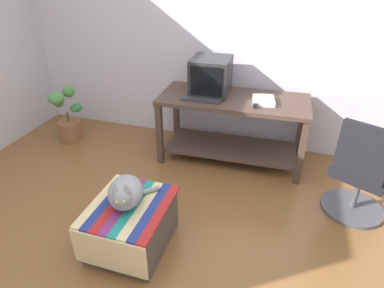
# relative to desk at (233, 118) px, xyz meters

# --- Properties ---
(ground_plane) EXTENTS (14.00, 14.00, 0.00)m
(ground_plane) POSITION_rel_desk_xyz_m (-0.20, -1.60, -0.49)
(ground_plane) COLOR brown
(back_wall) EXTENTS (8.00, 0.10, 2.60)m
(back_wall) POSITION_rel_desk_xyz_m (-0.20, 0.45, 0.81)
(back_wall) COLOR silver
(back_wall) RESTS_ON ground_plane
(desk) EXTENTS (1.51, 0.70, 0.71)m
(desk) POSITION_rel_desk_xyz_m (0.00, 0.00, 0.00)
(desk) COLOR #4C382D
(desk) RESTS_ON ground_plane
(tv_monitor) EXTENTS (0.39, 0.43, 0.36)m
(tv_monitor) POSITION_rel_desk_xyz_m (-0.26, 0.06, 0.40)
(tv_monitor) COLOR #28282B
(tv_monitor) RESTS_ON desk
(keyboard) EXTENTS (0.40, 0.16, 0.02)m
(keyboard) POSITION_rel_desk_xyz_m (-0.29, -0.16, 0.24)
(keyboard) COLOR #333338
(keyboard) RESTS_ON desk
(book) EXTENTS (0.24, 0.28, 0.04)m
(book) POSITION_rel_desk_xyz_m (0.30, -0.04, 0.25)
(book) COLOR white
(book) RESTS_ON desk
(ottoman_with_blanket) EXTENTS (0.55, 0.65, 0.38)m
(ottoman_with_blanket) POSITION_rel_desk_xyz_m (-0.46, -1.46, -0.30)
(ottoman_with_blanket) COLOR #4C4238
(ottoman_with_blanket) RESTS_ON ground_plane
(cat) EXTENTS (0.35, 0.43, 0.27)m
(cat) POSITION_rel_desk_xyz_m (-0.48, -1.45, 0.00)
(cat) COLOR gray
(cat) RESTS_ON ottoman_with_blanket
(potted_plant) EXTENTS (0.35, 0.38, 0.64)m
(potted_plant) POSITION_rel_desk_xyz_m (-1.92, -0.17, -0.22)
(potted_plant) COLOR brown
(potted_plant) RESTS_ON ground_plane
(office_chair) EXTENTS (0.56, 0.56, 0.89)m
(office_chair) POSITION_rel_desk_xyz_m (1.18, -0.57, -0.10)
(office_chair) COLOR #4C4C51
(office_chair) RESTS_ON ground_plane
(stapler) EXTENTS (0.04, 0.11, 0.04)m
(stapler) POSITION_rel_desk_xyz_m (0.24, -0.15, 0.24)
(stapler) COLOR black
(stapler) RESTS_ON desk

